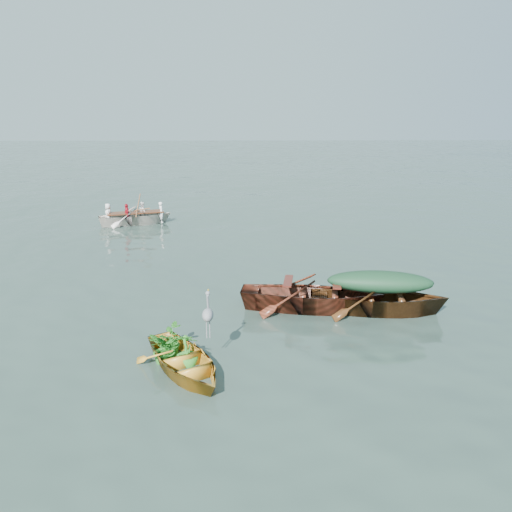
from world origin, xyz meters
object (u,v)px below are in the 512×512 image
at_px(green_tarp_boat, 378,312).
at_px(heron, 208,322).
at_px(yellow_dinghy, 184,372).
at_px(open_wooden_boat, 311,310).
at_px(rowed_boat, 136,224).

xyz_separation_m(green_tarp_boat, heron, (-3.98, -2.42, 0.87)).
relative_size(yellow_dinghy, heron, 3.34).
xyz_separation_m(yellow_dinghy, open_wooden_boat, (2.82, 2.96, 0.00)).
distance_m(yellow_dinghy, green_tarp_boat, 5.21).
height_order(rowed_boat, heron, heron).
relative_size(yellow_dinghy, green_tarp_boat, 0.67).
distance_m(yellow_dinghy, rowed_boat, 13.16).
distance_m(open_wooden_boat, heron, 3.65).
bearing_deg(green_tarp_boat, heron, 129.17).
bearing_deg(green_tarp_boat, rowed_boat, 46.18).
relative_size(green_tarp_boat, open_wooden_boat, 0.95).
relative_size(rowed_boat, heron, 4.64).
bearing_deg(open_wooden_boat, green_tarp_boat, -88.69).
bearing_deg(heron, green_tarp_boat, 0.82).
height_order(yellow_dinghy, heron, heron).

